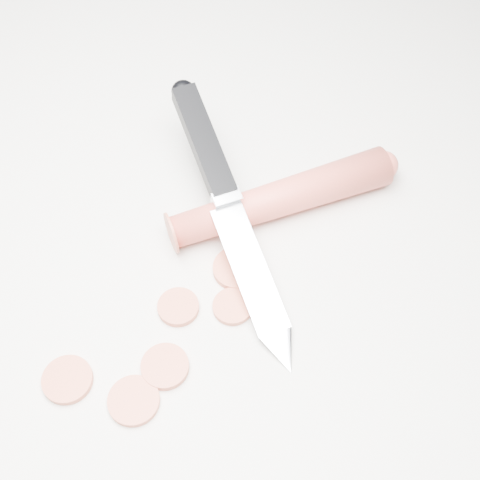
% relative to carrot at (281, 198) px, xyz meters
% --- Properties ---
extents(ground, '(2.40, 2.40, 0.00)m').
position_rel_carrot_xyz_m(ground, '(-0.04, -0.08, -0.02)').
color(ground, silver).
rests_on(ground, ground).
extents(carrot, '(0.17, 0.14, 0.03)m').
position_rel_carrot_xyz_m(carrot, '(0.00, 0.00, 0.00)').
color(carrot, '#D24738').
rests_on(carrot, ground).
extents(carrot_slice_0, '(0.04, 0.04, 0.01)m').
position_rel_carrot_xyz_m(carrot_slice_0, '(-0.05, -0.19, -0.01)').
color(carrot_slice_0, '#C65539').
rests_on(carrot_slice_0, ground).
extents(carrot_slice_1, '(0.04, 0.04, 0.01)m').
position_rel_carrot_xyz_m(carrot_slice_1, '(-0.02, -0.07, -0.01)').
color(carrot_slice_1, '#C65539').
rests_on(carrot_slice_1, ground).
extents(carrot_slice_2, '(0.04, 0.04, 0.01)m').
position_rel_carrot_xyz_m(carrot_slice_2, '(-0.11, -0.19, -0.01)').
color(carrot_slice_2, '#C65539').
rests_on(carrot_slice_2, ground).
extents(carrot_slice_3, '(0.03, 0.03, 0.01)m').
position_rel_carrot_xyz_m(carrot_slice_3, '(-0.01, -0.10, -0.01)').
color(carrot_slice_3, '#C65539').
rests_on(carrot_slice_3, ground).
extents(carrot_slice_4, '(0.03, 0.03, 0.01)m').
position_rel_carrot_xyz_m(carrot_slice_4, '(-0.05, -0.11, -0.01)').
color(carrot_slice_4, '#C65539').
rests_on(carrot_slice_4, ground).
extents(carrot_slice_5, '(0.04, 0.04, 0.01)m').
position_rel_carrot_xyz_m(carrot_slice_5, '(-0.04, -0.16, -0.01)').
color(carrot_slice_5, '#C65539').
rests_on(carrot_slice_5, ground).
extents(kitchen_knife, '(0.18, 0.22, 0.07)m').
position_rel_carrot_xyz_m(kitchen_knife, '(-0.03, -0.04, 0.02)').
color(kitchen_knife, silver).
rests_on(kitchen_knife, ground).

